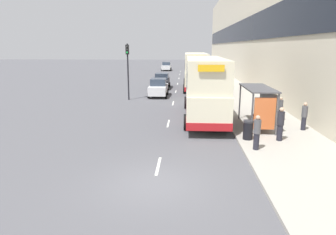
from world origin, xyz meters
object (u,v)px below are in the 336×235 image
(pedestrian_3, at_px, (280,109))
(traffic_light_far_kerb, at_px, (128,63))
(pedestrian_1, at_px, (304,116))
(bus_shelter, at_px, (261,100))
(car_1, at_px, (158,88))
(car_0, at_px, (166,66))
(car_2, at_px, (162,81))
(double_decker_bus_ahead, at_px, (196,71))
(pedestrian_2, at_px, (280,124))
(litter_bin, at_px, (248,130))
(double_decker_bus_near, at_px, (205,87))
(pedestrian_at_shelter, at_px, (257,132))

(pedestrian_3, xyz_separation_m, traffic_light_far_kerb, (-11.94, 8.39, 2.59))
(pedestrian_1, distance_m, traffic_light_far_kerb, 16.73)
(bus_shelter, xyz_separation_m, car_1, (-7.48, 12.53, -0.98))
(pedestrian_3, bearing_deg, car_1, 130.89)
(car_0, relative_size, car_2, 0.99)
(car_0, xyz_separation_m, traffic_light_far_kerb, (-1.27, -37.02, 2.68))
(car_2, bearing_deg, pedestrian_1, 117.81)
(double_decker_bus_ahead, distance_m, pedestrian_3, 16.87)
(car_2, distance_m, pedestrian_2, 22.90)
(traffic_light_far_kerb, bearing_deg, litter_bin, -54.87)
(double_decker_bus_near, bearing_deg, pedestrian_at_shelter, -73.06)
(bus_shelter, height_order, pedestrian_3, bus_shelter)
(pedestrian_2, bearing_deg, pedestrian_3, 73.40)
(car_1, distance_m, pedestrian_at_shelter, 17.83)
(car_1, xyz_separation_m, litter_bin, (6.26, -15.01, -0.23))
(pedestrian_1, xyz_separation_m, litter_bin, (-3.73, -2.11, -0.33))
(car_0, bearing_deg, car_1, 92.35)
(pedestrian_1, height_order, pedestrian_3, pedestrian_1)
(double_decker_bus_ahead, relative_size, pedestrian_at_shelter, 6.10)
(double_decker_bus_ahead, relative_size, car_1, 2.63)
(traffic_light_far_kerb, bearing_deg, double_decker_bus_near, -46.81)
(bus_shelter, xyz_separation_m, double_decker_bus_ahead, (-3.48, 17.83, 0.41))
(double_decker_bus_near, xyz_separation_m, pedestrian_3, (5.06, -1.06, -1.31))
(pedestrian_at_shelter, bearing_deg, traffic_light_far_kerb, 122.11)
(litter_bin, bearing_deg, pedestrian_at_shelter, -87.39)
(double_decker_bus_ahead, height_order, litter_bin, double_decker_bus_ahead)
(car_0, distance_m, litter_bin, 50.33)
(car_1, bearing_deg, litter_bin, 112.63)
(double_decker_bus_near, height_order, pedestrian_2, double_decker_bus_near)
(car_1, height_order, pedestrian_3, car_1)
(car_0, bearing_deg, double_decker_bus_ahead, 100.44)
(bus_shelter, relative_size, car_2, 0.96)
(pedestrian_2, bearing_deg, litter_bin, 175.90)
(double_decker_bus_ahead, xyz_separation_m, car_2, (-4.14, 1.00, -1.38))
(car_1, xyz_separation_m, car_2, (-0.14, 6.31, 0.00))
(car_1, distance_m, car_2, 6.31)
(car_1, xyz_separation_m, traffic_light_far_kerb, (-2.69, -2.29, 2.67))
(car_0, relative_size, car_1, 1.09)
(double_decker_bus_ahead, height_order, car_1, double_decker_bus_ahead)
(car_0, relative_size, litter_bin, 4.15)
(pedestrian_1, distance_m, pedestrian_2, 3.04)
(bus_shelter, relative_size, litter_bin, 4.00)
(pedestrian_1, bearing_deg, double_decker_bus_ahead, 108.22)
(pedestrian_1, relative_size, traffic_light_far_kerb, 0.32)
(car_2, bearing_deg, bus_shelter, 112.03)
(car_1, distance_m, pedestrian_1, 16.31)
(double_decker_bus_ahead, bearing_deg, pedestrian_at_shelter, -83.93)
(double_decker_bus_near, bearing_deg, car_1, 113.51)
(pedestrian_at_shelter, height_order, pedestrian_1, pedestrian_at_shelter)
(pedestrian_at_shelter, bearing_deg, car_2, 105.73)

